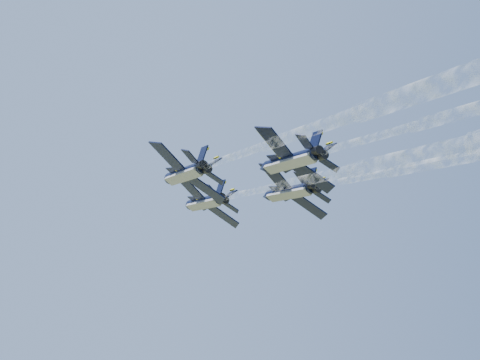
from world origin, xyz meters
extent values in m
cylinder|color=black|center=(-2.75, 8.99, 107.41)|extent=(5.44, 12.31, 2.17)
cone|color=black|center=(-4.75, 15.99, 107.41)|extent=(2.74, 2.89, 2.17)
ellipsoid|color=black|center=(-3.34, 12.07, 107.82)|extent=(1.73, 2.44, 1.13)
cube|color=gray|center=(-3.07, 8.89, 106.91)|extent=(4.33, 10.89, 1.11)
cube|color=black|center=(-5.09, 7.55, 109.07)|extent=(5.39, 4.96, 3.11)
cube|color=yellow|center=(-5.47, 9.07, 109.15)|extent=(3.83, 2.73, 3.05)
cube|color=black|center=(-0.10, 8.98, 105.59)|extent=(4.62, 3.10, 3.11)
cube|color=yellow|center=(-0.48, 10.49, 105.66)|extent=(4.41, 0.48, 3.05)
cube|color=black|center=(-2.69, 2.95, 108.48)|extent=(2.52, 2.42, 1.44)
cube|color=black|center=(0.39, 3.84, 106.33)|extent=(2.20, 1.68, 1.44)
cube|color=black|center=(-1.26, 4.03, 108.91)|extent=(1.32, 2.16, 2.34)
cube|color=black|center=(-0.01, 4.39, 108.04)|extent=(2.45, 2.49, 1.59)
cylinder|color=black|center=(-1.35, 2.67, 107.56)|extent=(1.65, 1.45, 1.40)
cylinder|color=black|center=(-0.69, 2.86, 107.10)|extent=(1.65, 1.45, 1.40)
cylinder|color=black|center=(-7.32, -4.52, 107.41)|extent=(5.44, 12.31, 2.17)
cone|color=black|center=(-9.32, 2.48, 107.41)|extent=(2.74, 2.89, 2.17)
ellipsoid|color=black|center=(-7.91, -1.44, 107.82)|extent=(1.73, 2.44, 1.13)
cube|color=gray|center=(-7.64, -4.61, 106.91)|extent=(4.33, 10.89, 1.11)
cube|color=black|center=(-9.66, -5.96, 109.07)|extent=(5.39, 4.96, 3.11)
cube|color=yellow|center=(-10.04, -4.44, 109.15)|extent=(3.83, 2.73, 3.05)
cube|color=black|center=(-4.67, -4.53, 105.59)|extent=(4.62, 3.10, 3.11)
cube|color=yellow|center=(-5.05, -3.01, 105.66)|extent=(4.41, 0.48, 3.05)
cube|color=black|center=(-7.25, -10.55, 108.48)|extent=(2.52, 2.42, 1.44)
cube|color=black|center=(-4.18, -9.67, 106.33)|extent=(2.20, 1.68, 1.44)
cube|color=black|center=(-5.83, -9.48, 108.91)|extent=(1.32, 2.16, 2.34)
cube|color=black|center=(-4.58, -9.12, 108.04)|extent=(2.45, 2.49, 1.59)
cylinder|color=black|center=(-5.92, -10.84, 107.56)|extent=(1.65, 1.45, 1.40)
cylinder|color=black|center=(-5.26, -10.65, 107.10)|extent=(1.65, 1.45, 1.40)
cylinder|color=black|center=(7.89, 1.13, 107.41)|extent=(5.44, 12.31, 2.17)
cone|color=black|center=(5.89, 8.13, 107.41)|extent=(2.74, 2.89, 2.17)
ellipsoid|color=black|center=(7.30, 4.21, 107.82)|extent=(1.73, 2.44, 1.13)
cube|color=gray|center=(7.57, 1.04, 106.91)|extent=(4.33, 10.89, 1.11)
cube|color=black|center=(5.55, -0.31, 109.07)|extent=(5.39, 4.96, 3.11)
cube|color=yellow|center=(5.17, 1.21, 109.15)|extent=(3.83, 2.73, 3.05)
cube|color=black|center=(10.54, 1.12, 105.59)|extent=(4.62, 3.10, 3.11)
cube|color=yellow|center=(10.16, 2.64, 105.66)|extent=(4.41, 0.48, 3.05)
cube|color=black|center=(7.95, -4.90, 108.48)|extent=(2.52, 2.42, 1.44)
cube|color=black|center=(11.03, -4.02, 106.33)|extent=(2.20, 1.68, 1.44)
cube|color=black|center=(9.38, -3.83, 108.91)|extent=(1.32, 2.16, 2.34)
cube|color=black|center=(10.63, -3.47, 108.04)|extent=(2.45, 2.49, 1.59)
cylinder|color=black|center=(9.29, -5.19, 107.56)|extent=(1.65, 1.45, 1.40)
cylinder|color=black|center=(9.95, -5.00, 107.10)|extent=(1.65, 1.45, 1.40)
cylinder|color=black|center=(4.31, -12.11, 107.41)|extent=(5.44, 12.31, 2.17)
cone|color=black|center=(2.31, -5.11, 107.41)|extent=(2.74, 2.89, 2.17)
ellipsoid|color=black|center=(3.72, -9.03, 107.82)|extent=(1.73, 2.44, 1.13)
cube|color=gray|center=(3.99, -12.21, 106.91)|extent=(4.33, 10.89, 1.11)
cube|color=black|center=(1.97, -13.55, 109.07)|extent=(5.39, 4.96, 3.11)
cube|color=yellow|center=(1.59, -12.03, 109.15)|extent=(3.83, 2.73, 3.05)
cube|color=black|center=(6.96, -12.12, 105.59)|extent=(4.62, 3.10, 3.11)
cube|color=yellow|center=(6.58, -10.61, 105.66)|extent=(4.41, 0.48, 3.05)
cube|color=black|center=(4.38, -18.15, 108.48)|extent=(2.52, 2.42, 1.44)
cube|color=black|center=(7.45, -17.26, 106.33)|extent=(2.20, 1.68, 1.44)
cube|color=black|center=(5.80, -17.07, 108.91)|extent=(1.32, 2.16, 2.34)
cube|color=black|center=(7.05, -16.71, 108.04)|extent=(2.45, 2.49, 1.59)
cylinder|color=black|center=(5.71, -18.43, 107.56)|extent=(1.65, 1.45, 1.40)
cylinder|color=black|center=(6.37, -18.24, 107.10)|extent=(1.65, 1.45, 1.40)
cylinder|color=white|center=(1.26, -5.01, 107.41)|extent=(5.70, 16.35, 1.15)
cylinder|color=white|center=(5.59, -20.14, 107.41)|extent=(6.11, 16.47, 1.58)
cylinder|color=white|center=(9.93, -35.26, 107.41)|extent=(6.60, 16.61, 2.09)
cylinder|color=white|center=(-3.31, -18.52, 107.41)|extent=(5.70, 16.35, 1.15)
cylinder|color=white|center=(1.03, -33.65, 107.41)|extent=(6.11, 16.47, 1.58)
cylinder|color=white|center=(11.90, -12.87, 107.41)|extent=(5.70, 16.35, 1.15)
cylinder|color=white|center=(16.23, -28.00, 107.41)|extent=(6.11, 16.47, 1.58)
cylinder|color=white|center=(8.32, -26.11, 107.41)|extent=(5.70, 16.35, 1.15)
camera|label=1|loc=(-16.69, -84.23, 82.60)|focal=50.00mm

